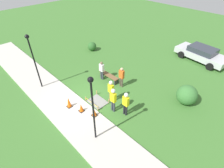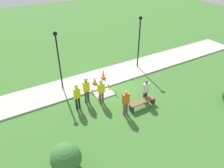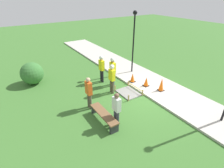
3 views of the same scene
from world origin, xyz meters
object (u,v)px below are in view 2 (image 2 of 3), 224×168
(traffic_cone_sidewalk_edge, at_px, (86,86))
(worker_assistant, at_px, (77,94))
(lamppost_near, at_px, (58,53))
(park_bench, at_px, (142,102))
(traffic_cone_near_patch, at_px, (103,74))
(worker_trainee, at_px, (101,89))
(lamppost_far, at_px, (139,35))
(bystander_in_gray_shirt, at_px, (146,90))
(worker_supervisor, at_px, (86,88))
(traffic_cone_far_patch, at_px, (95,81))
(bystander_in_orange_shirt, at_px, (126,101))

(traffic_cone_sidewalk_edge, distance_m, worker_assistant, 2.13)
(worker_assistant, height_order, lamppost_near, lamppost_near)
(traffic_cone_sidewalk_edge, relative_size, park_bench, 0.31)
(traffic_cone_near_patch, bearing_deg, worker_assistant, 36.43)
(worker_trainee, relative_size, lamppost_far, 0.42)
(park_bench, height_order, worker_trainee, worker_trainee)
(traffic_cone_near_patch, relative_size, bystander_in_gray_shirt, 0.48)
(traffic_cone_sidewalk_edge, xyz_separation_m, worker_supervisor, (0.47, 1.23, 0.73))
(traffic_cone_far_patch, xyz_separation_m, lamppost_far, (-4.34, -0.63, 2.45))
(traffic_cone_sidewalk_edge, distance_m, lamppost_near, 2.95)
(traffic_cone_far_patch, relative_size, bystander_in_orange_shirt, 0.34)
(park_bench, height_order, lamppost_near, lamppost_near)
(lamppost_near, bearing_deg, worker_supervisor, 110.98)
(traffic_cone_far_patch, bearing_deg, lamppost_far, -171.70)
(worker_trainee, distance_m, bystander_in_orange_shirt, 1.91)
(bystander_in_gray_shirt, bearing_deg, traffic_cone_near_patch, -75.66)
(traffic_cone_far_patch, xyz_separation_m, bystander_in_orange_shirt, (-0.08, 3.93, 0.59))
(traffic_cone_far_patch, distance_m, worker_supervisor, 2.23)
(worker_supervisor, relative_size, lamppost_near, 0.44)
(park_bench, relative_size, worker_trainee, 1.05)
(worker_supervisor, bearing_deg, bystander_in_orange_shirt, 121.88)
(worker_assistant, height_order, lamppost_far, lamppost_far)
(bystander_in_gray_shirt, bearing_deg, worker_assistant, -21.46)
(traffic_cone_sidewalk_edge, bearing_deg, bystander_in_orange_shirt, 105.41)
(bystander_in_gray_shirt, bearing_deg, traffic_cone_far_patch, -61.68)
(park_bench, height_order, bystander_in_gray_shirt, bystander_in_gray_shirt)
(park_bench, relative_size, bystander_in_gray_shirt, 1.14)
(bystander_in_gray_shirt, distance_m, lamppost_near, 6.17)
(worker_trainee, xyz_separation_m, lamppost_near, (1.64, -2.80, 1.75))
(bystander_in_orange_shirt, height_order, bystander_in_gray_shirt, bystander_in_orange_shirt)
(traffic_cone_far_patch, height_order, lamppost_near, lamppost_near)
(traffic_cone_far_patch, height_order, lamppost_far, lamppost_far)
(traffic_cone_near_patch, height_order, lamppost_near, lamppost_near)
(lamppost_far, bearing_deg, traffic_cone_near_patch, 4.83)
(bystander_in_orange_shirt, bearing_deg, traffic_cone_sidewalk_edge, -74.59)
(traffic_cone_sidewalk_edge, height_order, lamppost_far, lamppost_far)
(traffic_cone_sidewalk_edge, xyz_separation_m, worker_trainee, (-0.31, 1.79, 0.67))
(lamppost_near, relative_size, lamppost_far, 0.99)
(traffic_cone_far_patch, bearing_deg, worker_assistant, 41.64)
(traffic_cone_sidewalk_edge, distance_m, bystander_in_gray_shirt, 4.26)
(traffic_cone_near_patch, height_order, bystander_in_orange_shirt, bystander_in_orange_shirt)
(traffic_cone_far_patch, relative_size, park_bench, 0.31)
(park_bench, xyz_separation_m, lamppost_far, (-2.94, -4.50, 2.50))
(traffic_cone_near_patch, distance_m, traffic_cone_sidewalk_edge, 1.95)
(traffic_cone_near_patch, xyz_separation_m, worker_assistant, (3.07, 2.27, 0.59))
(traffic_cone_near_patch, bearing_deg, park_bench, 96.76)
(park_bench, distance_m, bystander_in_orange_shirt, 1.48)
(traffic_cone_far_patch, relative_size, traffic_cone_sidewalk_edge, 1.01)
(worker_supervisor, distance_m, lamppost_far, 6.37)
(traffic_cone_far_patch, bearing_deg, park_bench, 110.00)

